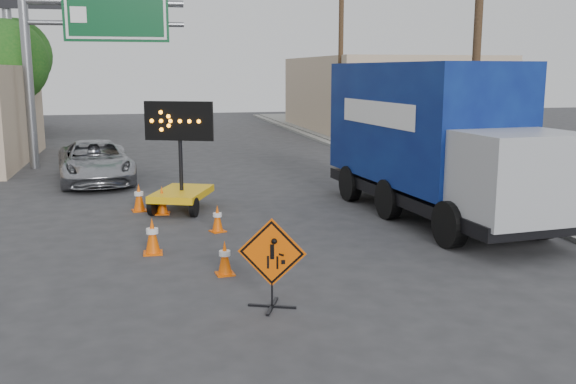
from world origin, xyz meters
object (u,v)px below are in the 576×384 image
object	(u,v)px
construction_sign	(272,261)
box_truck	(432,148)
arrow_board	(182,187)
pickup_truck	(95,162)

from	to	relation	value
construction_sign	box_truck	world-z (taller)	box_truck
construction_sign	arrow_board	world-z (taller)	arrow_board
construction_sign	box_truck	xyz separation A→B (m)	(5.45, 5.61, 1.03)
construction_sign	pickup_truck	distance (m)	13.49
arrow_board	pickup_truck	bearing A→B (deg)	138.43
construction_sign	pickup_truck	xyz separation A→B (m)	(-3.52, 13.02, -0.08)
pickup_truck	construction_sign	bearing A→B (deg)	-81.77
arrow_board	box_truck	bearing A→B (deg)	3.25
pickup_truck	box_truck	distance (m)	11.68
construction_sign	arrow_board	xyz separation A→B (m)	(-0.93, 7.79, -0.12)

